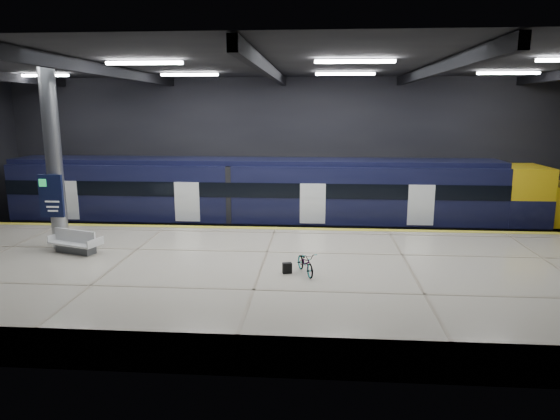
# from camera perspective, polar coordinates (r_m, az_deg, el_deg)

# --- Properties ---
(ground) EXTENTS (30.00, 30.00, 0.00)m
(ground) POSITION_cam_1_polar(r_m,az_deg,el_deg) (20.08, -1.18, -7.01)
(ground) COLOR black
(ground) RESTS_ON ground
(room_shell) EXTENTS (30.10, 16.10, 8.05)m
(room_shell) POSITION_cam_1_polar(r_m,az_deg,el_deg) (19.05, -1.26, 9.53)
(room_shell) COLOR black
(room_shell) RESTS_ON ground
(platform) EXTENTS (30.00, 11.00, 1.10)m
(platform) POSITION_cam_1_polar(r_m,az_deg,el_deg) (17.55, -1.97, -7.90)
(platform) COLOR #BBB09E
(platform) RESTS_ON ground
(safety_strip) EXTENTS (30.00, 0.40, 0.01)m
(safety_strip) POSITION_cam_1_polar(r_m,az_deg,el_deg) (22.40, -0.52, -2.09)
(safety_strip) COLOR gold
(safety_strip) RESTS_ON platform
(rails) EXTENTS (30.00, 1.52, 0.16)m
(rails) POSITION_cam_1_polar(r_m,az_deg,el_deg) (25.31, 0.01, -2.89)
(rails) COLOR gray
(rails) RESTS_ON ground
(train) EXTENTS (29.40, 2.84, 3.79)m
(train) POSITION_cam_1_polar(r_m,az_deg,el_deg) (24.86, 1.01, 1.52)
(train) COLOR black
(train) RESTS_ON ground
(bench) EXTENTS (2.14, 1.42, 0.88)m
(bench) POSITION_cam_1_polar(r_m,az_deg,el_deg) (20.12, -22.31, -3.67)
(bench) COLOR #595B60
(bench) RESTS_ON platform
(bicycle) EXTENTS (0.97, 1.51, 0.75)m
(bicycle) POSITION_cam_1_polar(r_m,az_deg,el_deg) (16.30, 2.94, -6.02)
(bicycle) COLOR #99999E
(bicycle) RESTS_ON platform
(pannier_bag) EXTENTS (0.34, 0.25, 0.35)m
(pannier_bag) POSITION_cam_1_polar(r_m,az_deg,el_deg) (16.38, 0.82, -6.65)
(pannier_bag) COLOR black
(pannier_bag) RESTS_ON platform
(info_column) EXTENTS (0.90, 0.78, 6.90)m
(info_column) POSITION_cam_1_polar(r_m,az_deg,el_deg) (20.53, -24.45, 5.13)
(info_column) COLOR #9EA0A5
(info_column) RESTS_ON platform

